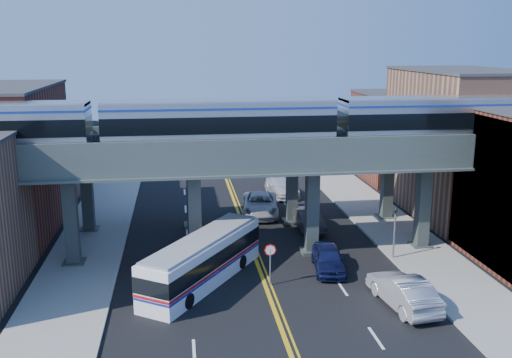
% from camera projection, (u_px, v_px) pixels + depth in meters
% --- Properties ---
extents(ground, '(120.00, 120.00, 0.00)m').
position_uv_depth(ground, '(273.00, 308.00, 31.54)').
color(ground, black).
rests_on(ground, ground).
extents(sidewalk_west, '(5.00, 70.00, 0.16)m').
position_uv_depth(sidewalk_west, '(87.00, 252.00, 39.63)').
color(sidewalk_west, gray).
rests_on(sidewalk_west, ground).
extents(sidewalk_east, '(5.00, 70.00, 0.16)m').
position_uv_depth(sidewalk_east, '(403.00, 237.00, 42.67)').
color(sidewalk_east, gray).
rests_on(sidewalk_east, ground).
extents(building_west_c, '(8.00, 10.00, 8.00)m').
position_uv_depth(building_west_c, '(40.00, 150.00, 56.10)').
color(building_west_c, '#98674E').
rests_on(building_west_c, ground).
extents(building_east_b, '(8.00, 14.00, 12.00)m').
position_uv_depth(building_east_b, '(459.00, 144.00, 48.00)').
color(building_east_b, '#98674E').
rests_on(building_east_b, ground).
extents(building_east_c, '(8.00, 10.00, 9.00)m').
position_uv_depth(building_east_c, '(399.00, 137.00, 60.87)').
color(building_east_c, brown).
rests_on(building_east_c, ground).
extents(mural_panel, '(0.10, 9.50, 9.50)m').
position_uv_depth(mural_panel, '(489.00, 197.00, 36.21)').
color(mural_panel, teal).
rests_on(mural_panel, ground).
extents(elevated_viaduct_near, '(52.00, 3.60, 7.40)m').
position_uv_depth(elevated_viaduct_near, '(254.00, 164.00, 37.74)').
color(elevated_viaduct_near, '#39433F').
rests_on(elevated_viaduct_near, ground).
extents(elevated_viaduct_far, '(52.00, 3.60, 7.40)m').
position_uv_depth(elevated_viaduct_far, '(242.00, 145.00, 44.48)').
color(elevated_viaduct_far, '#39433F').
rests_on(elevated_viaduct_far, ground).
extents(transit_train, '(46.04, 2.88, 3.36)m').
position_uv_depth(transit_train, '(220.00, 123.00, 36.80)').
color(transit_train, black).
rests_on(transit_train, elevated_viaduct_near).
extents(stop_sign, '(0.76, 0.09, 2.63)m').
position_uv_depth(stop_sign, '(270.00, 258.00, 34.06)').
color(stop_sign, slate).
rests_on(stop_sign, ground).
extents(traffic_signal, '(0.15, 0.18, 4.10)m').
position_uv_depth(traffic_signal, '(395.00, 227.00, 38.00)').
color(traffic_signal, slate).
rests_on(traffic_signal, ground).
extents(transit_bus, '(7.93, 10.21, 2.75)m').
position_uv_depth(transit_bus, '(203.00, 260.00, 34.57)').
color(transit_bus, white).
rests_on(transit_bus, ground).
extents(car_lane_a, '(2.49, 4.92, 1.60)m').
position_uv_depth(car_lane_a, '(328.00, 258.00, 36.56)').
color(car_lane_a, '#10143C').
rests_on(car_lane_a, ground).
extents(car_lane_b, '(1.91, 5.08, 1.66)m').
position_uv_depth(car_lane_b, '(308.00, 220.00, 44.50)').
color(car_lane_b, '#303133').
rests_on(car_lane_b, ground).
extents(car_lane_c, '(3.67, 6.63, 1.76)m').
position_uv_depth(car_lane_c, '(260.00, 205.00, 48.46)').
color(car_lane_c, '#BBBBBD').
rests_on(car_lane_c, ground).
extents(car_lane_d, '(2.95, 5.88, 1.64)m').
position_uv_depth(car_lane_d, '(282.00, 187.00, 54.62)').
color(car_lane_d, silver).
rests_on(car_lane_d, ground).
extents(car_parked_curb, '(2.61, 5.68, 1.81)m').
position_uv_depth(car_parked_curb, '(403.00, 291.00, 31.53)').
color(car_parked_curb, '#99989C').
rests_on(car_parked_curb, ground).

